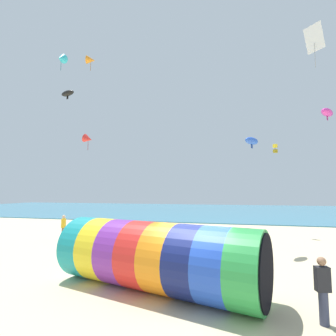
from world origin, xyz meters
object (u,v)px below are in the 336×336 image
at_px(kite_magenta_parafoil, 327,112).
at_px(giant_inflatable_tube, 155,256).
at_px(kite_orange_delta, 91,60).
at_px(kite_red_delta, 88,139).
at_px(kite_cyan_delta, 61,59).
at_px(kite_handler, 323,290).
at_px(kite_white_diamond, 314,39).
at_px(kite_blue_parafoil, 252,141).
at_px(bystander_mid_beach, 63,227).
at_px(kite_yellow_box, 275,149).
at_px(kite_black_parafoil, 68,93).

bearing_deg(kite_magenta_parafoil, giant_inflatable_tube, -133.97).
bearing_deg(giant_inflatable_tube, kite_orange_delta, 132.76).
bearing_deg(kite_red_delta, kite_cyan_delta, -101.38).
bearing_deg(kite_handler, kite_white_diamond, 73.16).
bearing_deg(kite_blue_parafoil, kite_red_delta, 174.21).
height_order(kite_blue_parafoil, kite_magenta_parafoil, kite_magenta_parafoil).
relative_size(giant_inflatable_tube, bystander_mid_beach, 4.45).
bearing_deg(giant_inflatable_tube, kite_cyan_delta, 145.63).
xyz_separation_m(kite_yellow_box, kite_orange_delta, (-14.43, -5.14, 6.98)).
distance_m(kite_handler, bystander_mid_beach, 16.98).
height_order(giant_inflatable_tube, kite_handler, giant_inflatable_tube).
distance_m(giant_inflatable_tube, kite_handler, 5.22).
relative_size(kite_red_delta, kite_white_diamond, 0.47).
bearing_deg(kite_black_parafoil, kite_cyan_delta, 133.90).
relative_size(kite_red_delta, kite_cyan_delta, 1.01).
distance_m(giant_inflatable_tube, kite_blue_parafoil, 10.17).
distance_m(kite_red_delta, kite_magenta_parafoil, 16.93).
bearing_deg(kite_magenta_parafoil, kite_red_delta, -179.52).
distance_m(kite_magenta_parafoil, kite_white_diamond, 4.88).
xyz_separation_m(kite_handler, kite_white_diamond, (2.98, 9.85, 12.46)).
height_order(giant_inflatable_tube, kite_magenta_parafoil, kite_magenta_parafoil).
relative_size(giant_inflatable_tube, kite_black_parafoil, 7.40).
bearing_deg(kite_blue_parafoil, bystander_mid_beach, 179.52).
height_order(giant_inflatable_tube, kite_blue_parafoil, kite_blue_parafoil).
bearing_deg(kite_magenta_parafoil, kite_yellow_box, 115.92).
relative_size(kite_blue_parafoil, kite_white_diamond, 0.53).
xyz_separation_m(kite_handler, kite_black_parafoil, (-11.41, 4.69, 8.24)).
bearing_deg(kite_blue_parafoil, kite_white_diamond, 13.84).
bearing_deg(kite_blue_parafoil, kite_yellow_box, 70.18).
height_order(kite_magenta_parafoil, kite_white_diamond, kite_white_diamond).
relative_size(kite_white_diamond, kite_black_parafoil, 2.58).
xyz_separation_m(kite_red_delta, kite_yellow_box, (14.47, 5.14, -0.52)).
bearing_deg(kite_cyan_delta, giant_inflatable_tube, -34.37).
bearing_deg(kite_black_parafoil, kite_yellow_box, 39.87).
xyz_separation_m(kite_white_diamond, bystander_mid_beach, (-17.41, -0.90, -12.44)).
xyz_separation_m(kite_blue_parafoil, kite_magenta_parafoil, (4.73, 1.38, 1.88)).
bearing_deg(kite_red_delta, kite_black_parafoil, -70.80).
bearing_deg(kite_red_delta, kite_yellow_box, 19.55).
relative_size(kite_cyan_delta, kite_blue_parafoil, 0.88).
height_order(kite_handler, bystander_mid_beach, bystander_mid_beach).
height_order(kite_handler, kite_yellow_box, kite_yellow_box).
bearing_deg(kite_cyan_delta, kite_yellow_box, 27.94).
distance_m(kite_white_diamond, kite_black_parafoil, 15.86).
xyz_separation_m(kite_cyan_delta, kite_white_diamond, (16.84, 2.61, 0.52)).
relative_size(kite_cyan_delta, kite_white_diamond, 0.46).
xyz_separation_m(kite_handler, kite_cyan_delta, (-13.86, 7.23, 11.94)).
relative_size(kite_yellow_box, kite_orange_delta, 0.61).
distance_m(kite_cyan_delta, bystander_mid_beach, 12.06).
xyz_separation_m(kite_yellow_box, kite_white_diamond, (1.80, -5.37, 6.26)).
height_order(kite_magenta_parafoil, bystander_mid_beach, kite_magenta_parafoil).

